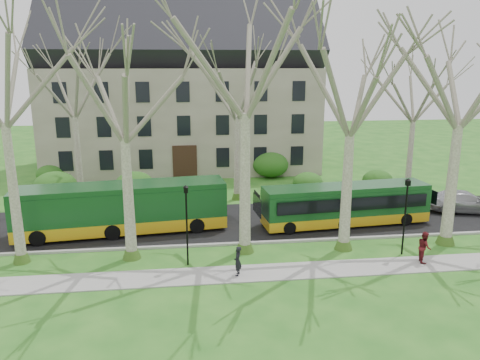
# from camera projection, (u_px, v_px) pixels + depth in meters

# --- Properties ---
(ground) EXTENTS (120.00, 120.00, 0.00)m
(ground) POSITION_uv_depth(u_px,v_px,m) (294.00, 252.00, 26.63)
(ground) COLOR #23601B
(ground) RESTS_ON ground
(sidewalk) EXTENTS (70.00, 2.00, 0.06)m
(sidewalk) POSITION_uv_depth(u_px,v_px,m) (305.00, 270.00, 24.22)
(sidewalk) COLOR gray
(sidewalk) RESTS_ON ground
(road) EXTENTS (80.00, 8.00, 0.06)m
(road) POSITION_uv_depth(u_px,v_px,m) (275.00, 220.00, 31.92)
(road) COLOR black
(road) RESTS_ON ground
(curb) EXTENTS (80.00, 0.25, 0.14)m
(curb) POSITION_uv_depth(u_px,v_px,m) (288.00, 241.00, 28.06)
(curb) COLOR #A5A39E
(curb) RESTS_ON ground
(building) EXTENTS (26.50, 12.20, 16.00)m
(building) POSITION_uv_depth(u_px,v_px,m) (183.00, 88.00, 47.09)
(building) COLOR gray
(building) RESTS_ON ground
(tree_row_verge) EXTENTS (49.00, 7.00, 14.00)m
(tree_row_verge) POSITION_uv_depth(u_px,v_px,m) (296.00, 129.00, 25.22)
(tree_row_verge) COLOR gray
(tree_row_verge) RESTS_ON ground
(tree_row_far) EXTENTS (33.00, 7.00, 12.00)m
(tree_row_far) POSITION_uv_depth(u_px,v_px,m) (245.00, 123.00, 35.62)
(tree_row_far) COLOR gray
(tree_row_far) RESTS_ON ground
(lamp_row) EXTENTS (36.22, 0.22, 4.30)m
(lamp_row) POSITION_uv_depth(u_px,v_px,m) (299.00, 215.00, 25.05)
(lamp_row) COLOR black
(lamp_row) RESTS_ON ground
(hedges) EXTENTS (30.60, 8.60, 2.00)m
(hedges) POSITION_uv_depth(u_px,v_px,m) (201.00, 179.00, 39.33)
(hedges) COLOR #225919
(hedges) RESTS_ON ground
(bus_lead) EXTENTS (13.06, 4.09, 3.21)m
(bus_lead) POSITION_uv_depth(u_px,v_px,m) (122.00, 208.00, 29.28)
(bus_lead) COLOR #13441C
(bus_lead) RESTS_ON road
(bus_follow) EXTENTS (11.16, 3.26, 2.75)m
(bus_follow) POSITION_uv_depth(u_px,v_px,m) (346.00, 204.00, 30.76)
(bus_follow) COLOR #13441C
(bus_follow) RESTS_ON road
(sedan) EXTENTS (5.56, 3.35, 1.51)m
(sedan) POSITION_uv_depth(u_px,v_px,m) (465.00, 202.00, 33.52)
(sedan) COLOR #A7A7AC
(sedan) RESTS_ON road
(pedestrian_a) EXTENTS (0.50, 0.63, 1.52)m
(pedestrian_a) POSITION_uv_depth(u_px,v_px,m) (238.00, 261.00, 23.44)
(pedestrian_a) COLOR black
(pedestrian_a) RESTS_ON sidewalk
(pedestrian_b) EXTENTS (0.82, 0.96, 1.70)m
(pedestrian_b) POSITION_uv_depth(u_px,v_px,m) (424.00, 247.00, 25.02)
(pedestrian_b) COLOR #581419
(pedestrian_b) RESTS_ON sidewalk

